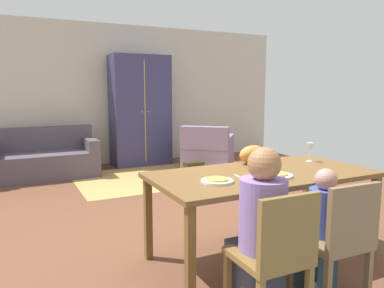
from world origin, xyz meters
The scene contains 20 objects.
ground_plane centered at (0.00, 0.44, -0.01)m, with size 7.49×6.08×0.02m, color brown.
back_wall centered at (0.00, 3.53, 1.35)m, with size 7.49×0.10×2.70m, color beige.
dining_table centered at (0.14, -1.23, 0.69)m, with size 1.92×0.94×0.76m.
plate_near_man centered at (-0.39, -1.35, 0.77)m, with size 0.25×0.25×0.02m, color silver.
pizza_near_man centered at (-0.39, -1.35, 0.78)m, with size 0.17×0.17×0.01m, color gold.
plate_near_child centered at (0.14, -1.41, 0.77)m, with size 0.25×0.25×0.02m, color silver.
pizza_near_child centered at (0.14, -1.41, 0.78)m, with size 0.17×0.17×0.01m, color #DD9E4D.
wine_glass centered at (0.83, -1.05, 0.89)m, with size 0.07×0.07×0.19m.
fork centered at (-0.15, -1.28, 0.76)m, with size 0.02×0.15×0.01m, color silver.
knife centered at (0.31, -1.13, 0.76)m, with size 0.01×0.17×0.01m, color silver.
dining_chair_man centered at (-0.39, -2.06, 0.49)m, with size 0.43×0.43×0.87m.
person_man centered at (-0.39, -1.88, 0.51)m, with size 0.30×0.40×1.11m.
dining_chair_child centered at (0.14, -2.06, 0.49)m, with size 0.43×0.43×0.87m.
person_child centered at (0.14, -1.89, 0.43)m, with size 0.22×0.29×0.92m.
cat centered at (0.29, -0.86, 0.84)m, with size 0.32×0.16×0.17m, color orange.
area_rug centered at (0.38, 1.98, 0.00)m, with size 2.60×1.80×0.01m, color tan.
couch centered at (-1.29, 2.84, 0.30)m, with size 1.69×0.86×0.82m.
armchair centered at (1.46, 2.14, 0.32)m, with size 1.20×1.21×0.82m.
armoire centered at (0.51, 3.14, 1.05)m, with size 1.10×0.59×2.10m.
handbag centered at (0.94, 1.68, 0.13)m, with size 0.32×0.16×0.26m, color #2B2814.
Camera 1 is at (-1.78, -3.72, 1.46)m, focal length 34.72 mm.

